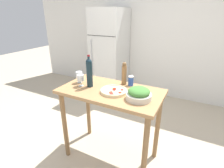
{
  "coord_description": "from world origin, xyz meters",
  "views": [
    {
      "loc": [
        0.84,
        -1.57,
        1.75
      ],
      "look_at": [
        0.0,
        0.03,
        1.0
      ],
      "focal_mm": 28.0,
      "sensor_mm": 36.0,
      "label": 1
    }
  ],
  "objects_px": {
    "homemade_pizza": "(114,91)",
    "pepper_mill": "(124,74)",
    "wine_glass_near": "(81,78)",
    "salt_canister": "(131,81)",
    "wine_bottle": "(89,72)",
    "refrigerator": "(110,53)",
    "wine_glass_far": "(79,75)",
    "salad_bowl": "(139,94)"
  },
  "relations": [
    {
      "from": "refrigerator",
      "to": "salt_canister",
      "type": "relative_size",
      "value": 15.88
    },
    {
      "from": "homemade_pizza",
      "to": "pepper_mill",
      "type": "bearing_deg",
      "value": 88.66
    },
    {
      "from": "refrigerator",
      "to": "salt_canister",
      "type": "xyz_separation_m",
      "value": [
        1.11,
        -1.54,
        0.08
      ]
    },
    {
      "from": "wine_bottle",
      "to": "pepper_mill",
      "type": "height_order",
      "value": "wine_bottle"
    },
    {
      "from": "salad_bowl",
      "to": "salt_canister",
      "type": "xyz_separation_m",
      "value": [
        -0.2,
        0.3,
        -0.0
      ]
    },
    {
      "from": "refrigerator",
      "to": "wine_bottle",
      "type": "relative_size",
      "value": 4.93
    },
    {
      "from": "refrigerator",
      "to": "wine_bottle",
      "type": "distance_m",
      "value": 1.94
    },
    {
      "from": "refrigerator",
      "to": "wine_glass_near",
      "type": "relative_size",
      "value": 13.3
    },
    {
      "from": "wine_glass_far",
      "to": "pepper_mill",
      "type": "distance_m",
      "value": 0.55
    },
    {
      "from": "salad_bowl",
      "to": "salt_canister",
      "type": "distance_m",
      "value": 0.36
    },
    {
      "from": "salt_canister",
      "to": "salad_bowl",
      "type": "bearing_deg",
      "value": -55.49
    },
    {
      "from": "wine_glass_near",
      "to": "wine_glass_far",
      "type": "height_order",
      "value": "same"
    },
    {
      "from": "refrigerator",
      "to": "homemade_pizza",
      "type": "relative_size",
      "value": 6.31
    },
    {
      "from": "salad_bowl",
      "to": "homemade_pizza",
      "type": "height_order",
      "value": "salad_bowl"
    },
    {
      "from": "wine_glass_near",
      "to": "salt_canister",
      "type": "bearing_deg",
      "value": 29.31
    },
    {
      "from": "refrigerator",
      "to": "salad_bowl",
      "type": "relative_size",
      "value": 7.19
    },
    {
      "from": "wine_glass_far",
      "to": "homemade_pizza",
      "type": "bearing_deg",
      "value": -6.69
    },
    {
      "from": "salt_canister",
      "to": "wine_glass_near",
      "type": "bearing_deg",
      "value": -150.69
    },
    {
      "from": "wine_bottle",
      "to": "wine_glass_near",
      "type": "bearing_deg",
      "value": -160.33
    },
    {
      "from": "wine_glass_near",
      "to": "salt_canister",
      "type": "relative_size",
      "value": 1.19
    },
    {
      "from": "wine_bottle",
      "to": "salt_canister",
      "type": "bearing_deg",
      "value": 31.49
    },
    {
      "from": "wine_glass_far",
      "to": "salad_bowl",
      "type": "xyz_separation_m",
      "value": [
        0.8,
        -0.09,
        -0.04
      ]
    },
    {
      "from": "wine_bottle",
      "to": "salt_canister",
      "type": "height_order",
      "value": "wine_bottle"
    },
    {
      "from": "wine_bottle",
      "to": "salad_bowl",
      "type": "xyz_separation_m",
      "value": [
        0.61,
        -0.05,
        -0.12
      ]
    },
    {
      "from": "salad_bowl",
      "to": "wine_bottle",
      "type": "bearing_deg",
      "value": 175.67
    },
    {
      "from": "wine_glass_far",
      "to": "refrigerator",
      "type": "bearing_deg",
      "value": 106.62
    },
    {
      "from": "wine_glass_near",
      "to": "refrigerator",
      "type": "bearing_deg",
      "value": 108.27
    },
    {
      "from": "pepper_mill",
      "to": "homemade_pizza",
      "type": "height_order",
      "value": "pepper_mill"
    },
    {
      "from": "wine_glass_far",
      "to": "homemade_pizza",
      "type": "height_order",
      "value": "wine_glass_far"
    },
    {
      "from": "wine_glass_near",
      "to": "pepper_mill",
      "type": "distance_m",
      "value": 0.51
    },
    {
      "from": "homemade_pizza",
      "to": "salt_canister",
      "type": "height_order",
      "value": "salt_canister"
    },
    {
      "from": "wine_glass_near",
      "to": "pepper_mill",
      "type": "height_order",
      "value": "pepper_mill"
    },
    {
      "from": "wine_glass_near",
      "to": "homemade_pizza",
      "type": "distance_m",
      "value": 0.43
    },
    {
      "from": "homemade_pizza",
      "to": "wine_bottle",
      "type": "bearing_deg",
      "value": 177.17
    },
    {
      "from": "refrigerator",
      "to": "wine_glass_far",
      "type": "relative_size",
      "value": 13.3
    },
    {
      "from": "refrigerator",
      "to": "wine_bottle",
      "type": "height_order",
      "value": "refrigerator"
    },
    {
      "from": "wine_bottle",
      "to": "wine_glass_near",
      "type": "height_order",
      "value": "wine_bottle"
    },
    {
      "from": "wine_glass_near",
      "to": "wine_glass_far",
      "type": "relative_size",
      "value": 1.0
    },
    {
      "from": "wine_bottle",
      "to": "homemade_pizza",
      "type": "xyz_separation_m",
      "value": [
        0.32,
        -0.02,
        -0.16
      ]
    },
    {
      "from": "refrigerator",
      "to": "salad_bowl",
      "type": "height_order",
      "value": "refrigerator"
    },
    {
      "from": "salt_canister",
      "to": "wine_glass_far",
      "type": "bearing_deg",
      "value": -160.74
    },
    {
      "from": "wine_glass_near",
      "to": "wine_glass_far",
      "type": "bearing_deg",
      "value": 135.64
    }
  ]
}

